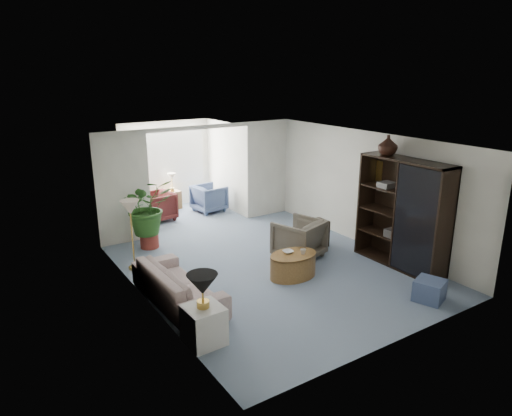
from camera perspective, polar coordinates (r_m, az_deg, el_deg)
floor at (r=9.08m, az=2.08°, el=-7.58°), size 6.00×6.00×0.00m
sunroom_floor at (r=12.44m, az=-8.80°, el=-0.95°), size 2.60×2.60×0.00m
back_pier_left at (r=10.48m, az=-16.08°, el=2.33°), size 1.20×0.12×2.50m
back_pier_right at (r=12.08m, az=1.38°, el=4.85°), size 1.20×0.12×2.50m
back_header at (r=10.94m, az=-6.95°, el=9.86°), size 2.60×0.12×0.10m
window_pane at (r=13.07m, az=-11.04°, el=6.13°), size 2.20×0.02×1.50m
window_blinds at (r=13.04m, az=-10.99°, el=6.11°), size 2.20×0.02×1.50m
framed_picture at (r=10.04m, az=14.14°, el=4.52°), size 0.04×0.50×0.40m
sofa at (r=7.90m, az=-9.61°, el=-9.26°), size 0.89×2.13×0.61m
end_table at (r=6.75m, az=-6.45°, el=-14.17°), size 0.53×0.53×0.57m
table_lamp at (r=6.45m, az=-6.64°, el=-9.34°), size 0.44×0.44×0.30m
floor_lamp at (r=9.00m, az=-15.30°, el=0.07°), size 0.36×0.36×0.28m
coffee_table at (r=8.73m, az=4.59°, el=-7.06°), size 1.03×1.03×0.45m
coffee_bowl at (r=8.68m, az=3.96°, el=-5.41°), size 0.21×0.21×0.05m
coffee_cup at (r=8.64m, az=5.83°, el=-5.38°), size 0.12×0.12×0.10m
wingback_chair at (r=9.54m, az=5.32°, el=-3.79°), size 1.09×1.11×0.81m
side_table_dark at (r=10.22m, az=7.36°, el=-3.13°), size 0.50×0.41×0.58m
entertainment_cabinet at (r=9.35m, az=17.64°, el=-0.67°), size 0.51×1.92×2.13m
cabinet_urn at (r=9.39m, az=15.97°, el=7.47°), size 0.38×0.38×0.39m
ottoman at (r=8.40m, az=20.62°, el=-9.48°), size 0.58×0.58×0.36m
plant_pot at (r=10.37m, az=-13.01°, el=-3.91°), size 0.40×0.40×0.32m
house_plant at (r=10.13m, az=-13.29°, el=0.17°), size 1.10×0.95×1.22m
sunroom_chair_blue at (r=12.68m, az=-5.81°, el=1.22°), size 0.89×0.87×0.73m
sunroom_chair_maroon at (r=12.10m, az=-12.13°, el=0.18°), size 0.90×0.88×0.74m
sunroom_table at (r=13.06m, az=-10.23°, el=0.98°), size 0.44×0.37×0.50m
shelf_clutter at (r=9.24m, az=17.96°, el=-0.76°), size 0.30×1.18×1.06m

